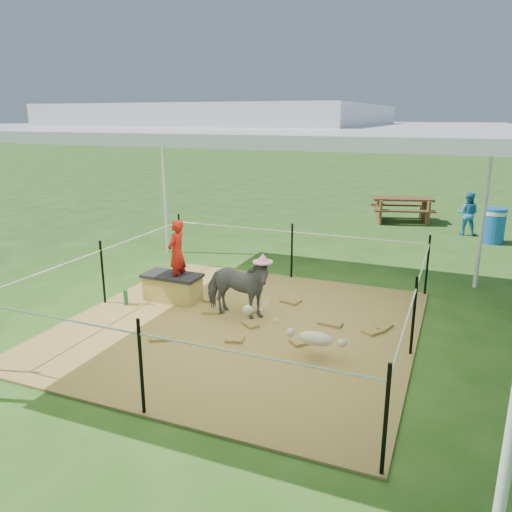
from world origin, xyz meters
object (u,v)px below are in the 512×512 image
at_px(picnic_table_near, 402,210).
at_px(straw_bale, 173,288).
at_px(foal, 316,336).
at_px(distant_person, 467,214).
at_px(green_bottle, 126,297).
at_px(woman, 176,246).
at_px(pony, 237,288).
at_px(trash_barrel, 493,226).

bearing_deg(picnic_table_near, straw_bale, -123.90).
distance_m(foal, distant_person, 7.78).
distance_m(green_bottle, picnic_table_near, 8.63).
height_order(woman, pony, woman).
distance_m(woman, picnic_table_near, 8.01).
bearing_deg(green_bottle, picnic_table_near, 68.97).
xyz_separation_m(woman, picnic_table_near, (2.45, 7.61, -0.57)).
relative_size(pony, trash_barrel, 1.31).
distance_m(pony, foal, 1.58).
bearing_deg(green_bottle, woman, 34.70).
distance_m(straw_bale, pony, 1.25).
relative_size(woman, trash_barrel, 1.26).
bearing_deg(woman, distant_person, 148.47).
distance_m(woman, green_bottle, 1.09).
distance_m(pony, trash_barrel, 7.13).
bearing_deg(straw_bale, pony, -11.48).
xyz_separation_m(pony, trash_barrel, (3.53, 6.20, -0.07)).
bearing_deg(distant_person, picnic_table_near, -27.69).
bearing_deg(foal, trash_barrel, 72.74).
xyz_separation_m(pony, distant_person, (2.98, 6.82, 0.05)).
xyz_separation_m(woman, foal, (2.46, -1.03, -0.59)).
xyz_separation_m(straw_bale, distant_person, (4.18, 6.58, 0.30)).
xyz_separation_m(straw_bale, trash_barrel, (4.72, 5.96, 0.18)).
distance_m(straw_bale, distant_person, 7.80).
distance_m(green_bottle, pony, 1.79).
xyz_separation_m(woman, pony, (1.10, -0.24, -0.43)).
bearing_deg(trash_barrel, distant_person, 131.17).
distance_m(straw_bale, picnic_table_near, 8.02).
bearing_deg(distant_person, foal, 82.44).
distance_m(woman, distant_person, 7.75).
height_order(woman, green_bottle, woman).
bearing_deg(trash_barrel, straw_bale, -128.40).
bearing_deg(distant_person, straw_bale, 62.03).
bearing_deg(pony, picnic_table_near, -8.75).
xyz_separation_m(foal, picnic_table_near, (-0.01, 8.64, 0.02)).
height_order(straw_bale, foal, foal).
relative_size(woman, green_bottle, 4.32).
height_order(woman, trash_barrel, woman).
bearing_deg(trash_barrel, picnic_table_near, 142.87).
bearing_deg(green_bottle, pony, 6.75).
relative_size(green_bottle, pony, 0.22).
bearing_deg(woman, green_bottle, -55.05).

